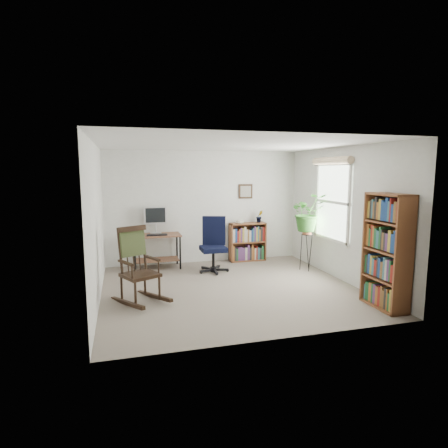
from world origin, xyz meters
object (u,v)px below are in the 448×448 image
object	(u,v)px
rocking_chair	(140,265)
low_bookshelf	(247,242)
tall_bookshelf	(387,251)
desk	(157,251)
office_chair	(213,244)

from	to	relation	value
rocking_chair	low_bookshelf	size ratio (longest dim) A/B	1.38
low_bookshelf	tall_bookshelf	bearing A→B (deg)	-72.98
desk	tall_bookshelf	xyz separation A→B (m)	(2.99, -3.13, 0.48)
desk	tall_bookshelf	bearing A→B (deg)	-46.34
tall_bookshelf	office_chair	bearing A→B (deg)	127.37
desk	low_bookshelf	distance (m)	2.00
desk	rocking_chair	bearing A→B (deg)	-102.12
rocking_chair	low_bookshelf	bearing A→B (deg)	14.03
tall_bookshelf	low_bookshelf	bearing A→B (deg)	107.02
rocking_chair	office_chair	bearing A→B (deg)	16.51
low_bookshelf	tall_bookshelf	distance (m)	3.42
tall_bookshelf	rocking_chair	bearing A→B (deg)	161.33
rocking_chair	tall_bookshelf	size ratio (longest dim) A/B	0.70
low_bookshelf	tall_bookshelf	size ratio (longest dim) A/B	0.51
rocking_chair	desk	bearing A→B (deg)	50.97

